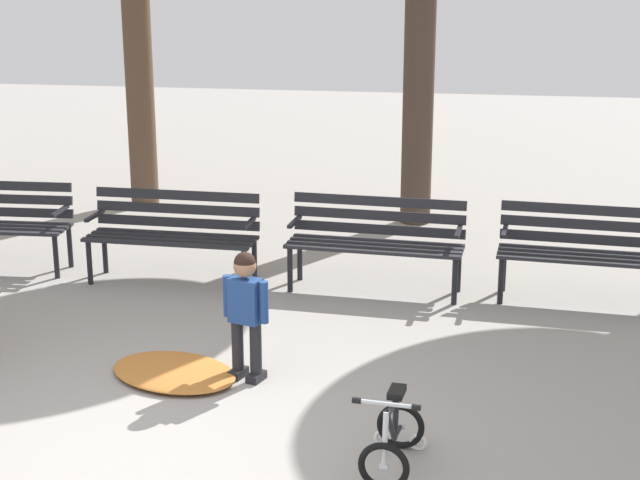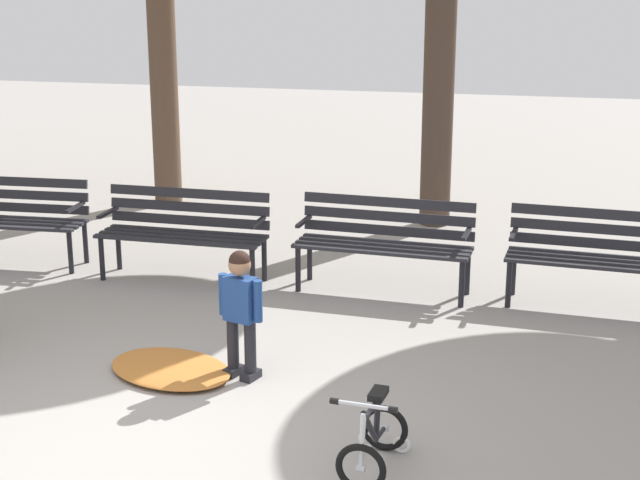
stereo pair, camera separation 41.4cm
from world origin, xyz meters
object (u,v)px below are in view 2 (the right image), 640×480
at_px(park_bench_right, 385,237).
at_px(kids_bicycle, 373,439).
at_px(park_bench_far_left, 8,213).
at_px(child_standing, 241,305).
at_px(park_bench_far_right, 602,251).
at_px(park_bench_left, 185,227).

bearing_deg(park_bench_right, kids_bicycle, -81.25).
xyz_separation_m(park_bench_far_left, kids_bicycle, (4.31, -3.27, -0.31)).
bearing_deg(park_bench_far_left, kids_bicycle, -37.18).
bearing_deg(child_standing, park_bench_far_right, 40.23).
bearing_deg(child_standing, park_bench_right, 72.93).
relative_size(park_bench_far_left, park_bench_left, 1.01).
distance_m(park_bench_far_left, park_bench_far_right, 5.71).
height_order(park_bench_far_right, kids_bicycle, park_bench_far_right).
bearing_deg(park_bench_right, park_bench_far_right, -0.00).
relative_size(park_bench_left, child_standing, 1.68).
height_order(park_bench_far_left, park_bench_right, same).
xyz_separation_m(park_bench_left, kids_bicycle, (2.41, -3.19, -0.31)).
bearing_deg(park_bench_left, park_bench_right, 2.59).
distance_m(park_bench_right, child_standing, 2.27).
height_order(park_bench_far_left, kids_bicycle, park_bench_far_left).
height_order(park_bench_far_left, child_standing, child_standing).
xyz_separation_m(park_bench_left, park_bench_right, (1.90, 0.09, 0.00)).
bearing_deg(child_standing, park_bench_left, 120.66).
xyz_separation_m(park_bench_right, kids_bicycle, (0.50, -3.28, -0.31)).
bearing_deg(park_bench_far_right, park_bench_far_left, -179.97).
relative_size(park_bench_far_left, park_bench_right, 1.00).
relative_size(park_bench_left, park_bench_right, 0.99).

